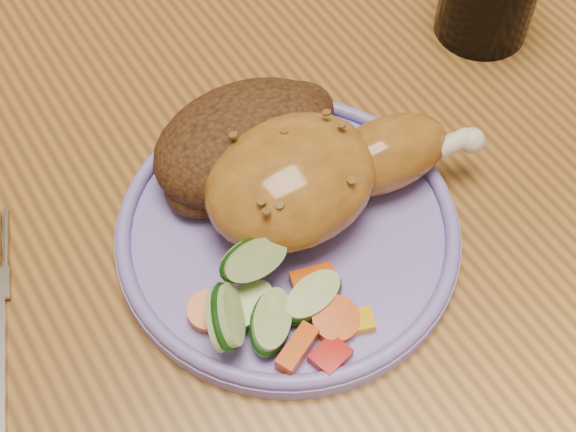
{
  "coord_description": "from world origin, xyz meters",
  "views": [
    {
      "loc": [
        -0.21,
        -0.32,
        1.21
      ],
      "look_at": [
        -0.05,
        -0.07,
        0.78
      ],
      "focal_mm": 50.0,
      "sensor_mm": 36.0,
      "label": 1
    }
  ],
  "objects": [
    {
      "name": "vegetable_pile",
      "position": [
        -0.1,
        -0.12,
        0.78
      ],
      "size": [
        0.11,
        0.1,
        0.05
      ],
      "color": "#A50A05",
      "rests_on": "plate"
    },
    {
      "name": "dining_table",
      "position": [
        0.0,
        0.0,
        0.67
      ],
      "size": [
        0.9,
        1.4,
        0.75
      ],
      "color": "brown",
      "rests_on": "ground"
    },
    {
      "name": "plate",
      "position": [
        -0.05,
        -0.07,
        0.76
      ],
      "size": [
        0.23,
        0.23,
        0.01
      ],
      "primitive_type": "cylinder",
      "color": "#7365BF",
      "rests_on": "dining_table"
    },
    {
      "name": "rice_pilaf",
      "position": [
        -0.05,
        -0.01,
        0.78
      ],
      "size": [
        0.14,
        0.1,
        0.06
      ],
      "color": "#422410",
      "rests_on": "plate"
    },
    {
      "name": "plate_rim",
      "position": [
        -0.05,
        -0.07,
        0.77
      ],
      "size": [
        0.23,
        0.23,
        0.01
      ],
      "primitive_type": "torus",
      "color": "#7365BF",
      "rests_on": "plate"
    },
    {
      "name": "chicken_leg",
      "position": [
        -0.03,
        -0.06,
        0.79
      ],
      "size": [
        0.2,
        0.1,
        0.06
      ],
      "color": "#9A6220",
      "rests_on": "plate"
    }
  ]
}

